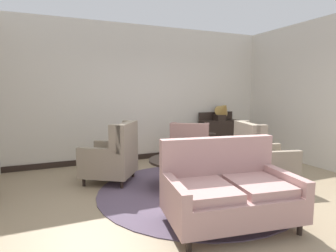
% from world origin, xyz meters
% --- Properties ---
extents(ground, '(8.58, 8.58, 0.00)m').
position_xyz_m(ground, '(0.00, 0.00, 0.00)').
color(ground, '#9E896B').
extents(wall_back, '(6.29, 0.08, 3.08)m').
position_xyz_m(wall_back, '(0.00, 2.76, 1.54)').
color(wall_back, silver).
rests_on(wall_back, ground).
extents(wall_right, '(0.08, 3.86, 3.08)m').
position_xyz_m(wall_right, '(3.06, 0.83, 1.54)').
color(wall_right, silver).
rests_on(wall_right, ground).
extents(baseboard_back, '(6.13, 0.03, 0.12)m').
position_xyz_m(baseboard_back, '(0.00, 2.70, 0.06)').
color(baseboard_back, black).
rests_on(baseboard_back, ground).
extents(area_rug, '(3.14, 3.14, 0.01)m').
position_xyz_m(area_rug, '(0.00, 0.30, 0.01)').
color(area_rug, '#5B4C60').
rests_on(area_rug, ground).
extents(coffee_table, '(0.98, 0.98, 0.49)m').
position_xyz_m(coffee_table, '(-0.20, 0.54, 0.42)').
color(coffee_table, black).
rests_on(coffee_table, ground).
extents(porcelain_vase, '(0.16, 0.16, 0.33)m').
position_xyz_m(porcelain_vase, '(-0.25, 0.55, 0.63)').
color(porcelain_vase, beige).
rests_on(porcelain_vase, coffee_table).
extents(settee, '(1.63, 1.13, 1.01)m').
position_xyz_m(settee, '(-0.20, -0.83, 0.41)').
color(settee, tan).
rests_on(settee, ground).
extents(armchair_near_window, '(1.14, 1.18, 0.96)m').
position_xyz_m(armchair_near_window, '(0.60, 1.64, 0.41)').
color(armchair_near_window, tan).
rests_on(armchair_near_window, ground).
extents(armchair_back_corner, '(1.12, 1.10, 1.06)m').
position_xyz_m(armchair_back_corner, '(-1.11, 1.30, 0.45)').
color(armchair_back_corner, gray).
rests_on(armchair_back_corner, ground).
extents(armchair_near_sideboard, '(1.04, 0.94, 1.07)m').
position_xyz_m(armchair_near_sideboard, '(1.20, 0.20, 0.44)').
color(armchair_near_sideboard, gray).
rests_on(armchair_near_sideboard, ground).
extents(side_table, '(0.45, 0.45, 0.74)m').
position_xyz_m(side_table, '(0.82, 1.45, 0.44)').
color(side_table, black).
rests_on(side_table, ground).
extents(sideboard, '(1.00, 0.35, 1.06)m').
position_xyz_m(sideboard, '(1.84, 2.46, 0.49)').
color(sideboard, black).
rests_on(sideboard, ground).
extents(gramophone, '(0.41, 0.50, 0.54)m').
position_xyz_m(gramophone, '(1.89, 2.37, 1.13)').
color(gramophone, black).
rests_on(gramophone, sideboard).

